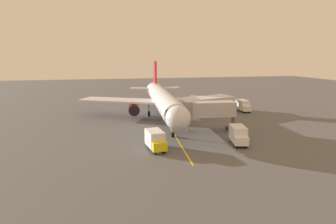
{
  "coord_description": "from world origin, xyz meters",
  "views": [
    {
      "loc": [
        11.58,
        56.28,
        12.71
      ],
      "look_at": [
        0.86,
        7.92,
        3.0
      ],
      "focal_mm": 30.48,
      "sensor_mm": 36.0,
      "label": 1
    }
  ],
  "objects": [
    {
      "name": "jet_bridge",
      "position": [
        -4.26,
        11.32,
        3.76
      ],
      "size": [
        11.49,
        3.69,
        5.4
      ],
      "color": "#B7B7BC",
      "rests_on": "ground"
    },
    {
      "name": "box_truck_rear_apron",
      "position": [
        5.09,
        19.07,
        1.39
      ],
      "size": [
        2.43,
        4.78,
        2.62
      ],
      "color": "yellow",
      "rests_on": "ground"
    },
    {
      "name": "apron_lead_in_line",
      "position": [
        0.24,
        5.94,
        0.01
      ],
      "size": [
        3.32,
        39.9,
        0.01
      ],
      "primitive_type": "cube",
      "rotation": [
        0.0,
        0.0,
        -0.08
      ],
      "color": "yellow",
      "rests_on": "ground"
    },
    {
      "name": "box_truck_portside",
      "position": [
        -7.22,
        19.21,
        1.39
      ],
      "size": [
        2.92,
        4.92,
        2.62
      ],
      "color": "white",
      "rests_on": "ground"
    },
    {
      "name": "ground_plane",
      "position": [
        0.0,
        0.0,
        0.0
      ],
      "size": [
        220.0,
        220.0,
        0.0
      ],
      "primitive_type": "plane",
      "color": "#565659"
    },
    {
      "name": "safety_cone_nose_left",
      "position": [
        -2.15,
        10.19,
        0.28
      ],
      "size": [
        0.32,
        0.32,
        0.55
      ],
      "primitive_type": "cone",
      "color": "#F2590F",
      "rests_on": "ground"
    },
    {
      "name": "safety_cone_nose_right",
      "position": [
        -13.69,
        10.85,
        0.28
      ],
      "size": [
        0.32,
        0.32,
        0.55
      ],
      "primitive_type": "cone",
      "color": "#F2590F",
      "rests_on": "ground"
    },
    {
      "name": "ground_crew_marshaller",
      "position": [
        5.94,
        18.79,
        0.89
      ],
      "size": [
        0.46,
        0.46,
        1.71
      ],
      "color": "#23232D",
      "rests_on": "ground"
    },
    {
      "name": "box_truck_near_nose",
      "position": [
        -19.76,
        -3.85,
        1.39
      ],
      "size": [
        2.08,
        4.64,
        2.62
      ],
      "color": "white",
      "rests_on": "ground"
    },
    {
      "name": "airplane",
      "position": [
        0.22,
        -0.34,
        4.0
      ],
      "size": [
        34.7,
        40.35,
        11.5
      ],
      "color": "silver",
      "rests_on": "ground"
    },
    {
      "name": "box_truck_starboard_side",
      "position": [
        -9.87,
        -12.34,
        1.39
      ],
      "size": [
        4.14,
        4.92,
        2.62
      ],
      "color": "white",
      "rests_on": "ground"
    }
  ]
}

